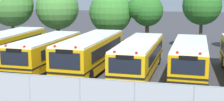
{
  "coord_description": "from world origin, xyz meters",
  "views": [
    {
      "loc": [
        3.51,
        -23.05,
        5.96
      ],
      "look_at": [
        -2.1,
        0.0,
        1.6
      ],
      "focal_mm": 50.71,
      "sensor_mm": 36.0,
      "label": 1
    }
  ],
  "objects_px": {
    "tree_0": "(11,5)",
    "tree_2": "(109,12)",
    "school_bus_1": "(46,51)",
    "tree_3": "(145,10)",
    "tree_4": "(201,6)",
    "school_bus_3": "(139,55)",
    "school_bus_4": "(190,57)",
    "school_bus_0": "(4,48)",
    "tree_1": "(57,9)",
    "school_bus_2": "(91,52)"
  },
  "relations": [
    {
      "from": "tree_0",
      "to": "tree_2",
      "type": "height_order",
      "value": "tree_0"
    },
    {
      "from": "school_bus_1",
      "to": "tree_2",
      "type": "height_order",
      "value": "tree_2"
    },
    {
      "from": "tree_2",
      "to": "tree_3",
      "type": "bearing_deg",
      "value": 3.2
    },
    {
      "from": "tree_4",
      "to": "school_bus_3",
      "type": "bearing_deg",
      "value": -113.1
    },
    {
      "from": "school_bus_4",
      "to": "tree_0",
      "type": "xyz_separation_m",
      "value": [
        -19.59,
        8.8,
        3.28
      ]
    },
    {
      "from": "tree_0",
      "to": "tree_3",
      "type": "relative_size",
      "value": 1.22
    },
    {
      "from": "school_bus_0",
      "to": "school_bus_3",
      "type": "bearing_deg",
      "value": 179.06
    },
    {
      "from": "school_bus_1",
      "to": "tree_2",
      "type": "distance_m",
      "value": 11.11
    },
    {
      "from": "tree_2",
      "to": "tree_1",
      "type": "bearing_deg",
      "value": 178.4
    },
    {
      "from": "tree_0",
      "to": "tree_4",
      "type": "relative_size",
      "value": 1.06
    },
    {
      "from": "school_bus_1",
      "to": "tree_0",
      "type": "bearing_deg",
      "value": -46.0
    },
    {
      "from": "school_bus_0",
      "to": "tree_1",
      "type": "xyz_separation_m",
      "value": [
        0.19,
        10.81,
        2.72
      ]
    },
    {
      "from": "tree_0",
      "to": "tree_1",
      "type": "height_order",
      "value": "tree_0"
    },
    {
      "from": "school_bus_4",
      "to": "school_bus_0",
      "type": "bearing_deg",
      "value": 2.86
    },
    {
      "from": "school_bus_4",
      "to": "tree_0",
      "type": "height_order",
      "value": "tree_0"
    },
    {
      "from": "tree_0",
      "to": "tree_1",
      "type": "bearing_deg",
      "value": 19.36
    },
    {
      "from": "school_bus_3",
      "to": "tree_1",
      "type": "distance_m",
      "value": 15.7
    },
    {
      "from": "school_bus_2",
      "to": "tree_1",
      "type": "distance_m",
      "value": 13.44
    },
    {
      "from": "school_bus_0",
      "to": "tree_4",
      "type": "height_order",
      "value": "tree_4"
    },
    {
      "from": "school_bus_3",
      "to": "tree_4",
      "type": "height_order",
      "value": "tree_4"
    },
    {
      "from": "school_bus_1",
      "to": "tree_2",
      "type": "xyz_separation_m",
      "value": [
        2.6,
        10.51,
        2.48
      ]
    },
    {
      "from": "school_bus_3",
      "to": "tree_0",
      "type": "xyz_separation_m",
      "value": [
        -15.9,
        9.03,
        3.28
      ]
    },
    {
      "from": "school_bus_2",
      "to": "tree_1",
      "type": "relative_size",
      "value": 1.56
    },
    {
      "from": "school_bus_1",
      "to": "tree_4",
      "type": "xyz_separation_m",
      "value": [
        12.22,
        10.87,
        3.29
      ]
    },
    {
      "from": "school_bus_2",
      "to": "school_bus_3",
      "type": "xyz_separation_m",
      "value": [
        3.71,
        0.17,
        -0.11
      ]
    },
    {
      "from": "tree_3",
      "to": "tree_4",
      "type": "distance_m",
      "value": 5.76
    },
    {
      "from": "tree_1",
      "to": "tree_4",
      "type": "xyz_separation_m",
      "value": [
        15.77,
        0.18,
        0.46
      ]
    },
    {
      "from": "school_bus_1",
      "to": "school_bus_2",
      "type": "relative_size",
      "value": 0.91
    },
    {
      "from": "school_bus_0",
      "to": "tree_4",
      "type": "relative_size",
      "value": 1.67
    },
    {
      "from": "tree_0",
      "to": "tree_2",
      "type": "distance_m",
      "value": 11.06
    },
    {
      "from": "tree_2",
      "to": "school_bus_2",
      "type": "bearing_deg",
      "value": -83.27
    },
    {
      "from": "tree_2",
      "to": "school_bus_4",
      "type": "bearing_deg",
      "value": -49.93
    },
    {
      "from": "tree_1",
      "to": "tree_4",
      "type": "height_order",
      "value": "tree_1"
    },
    {
      "from": "tree_1",
      "to": "tree_2",
      "type": "relative_size",
      "value": 1.07
    },
    {
      "from": "school_bus_2",
      "to": "tree_0",
      "type": "bearing_deg",
      "value": -35.49
    },
    {
      "from": "school_bus_0",
      "to": "tree_0",
      "type": "distance_m",
      "value": 10.7
    },
    {
      "from": "school_bus_1",
      "to": "school_bus_3",
      "type": "relative_size",
      "value": 0.92
    },
    {
      "from": "school_bus_4",
      "to": "tree_1",
      "type": "xyz_separation_m",
      "value": [
        -14.81,
        10.47,
        2.83
      ]
    },
    {
      "from": "school_bus_0",
      "to": "tree_0",
      "type": "bearing_deg",
      "value": -64.77
    },
    {
      "from": "school_bus_4",
      "to": "tree_4",
      "type": "relative_size",
      "value": 1.42
    },
    {
      "from": "school_bus_0",
      "to": "tree_3",
      "type": "xyz_separation_m",
      "value": [
        10.23,
        10.85,
        2.69
      ]
    },
    {
      "from": "tree_1",
      "to": "tree_3",
      "type": "distance_m",
      "value": 10.04
    },
    {
      "from": "school_bus_4",
      "to": "tree_2",
      "type": "height_order",
      "value": "tree_2"
    },
    {
      "from": "school_bus_0",
      "to": "tree_3",
      "type": "bearing_deg",
      "value": -134.74
    },
    {
      "from": "tree_3",
      "to": "tree_2",
      "type": "bearing_deg",
      "value": -176.8
    },
    {
      "from": "school_bus_3",
      "to": "tree_1",
      "type": "height_order",
      "value": "tree_1"
    },
    {
      "from": "school_bus_3",
      "to": "tree_1",
      "type": "bearing_deg",
      "value": -42.71
    },
    {
      "from": "tree_0",
      "to": "tree_2",
      "type": "relative_size",
      "value": 1.14
    },
    {
      "from": "school_bus_1",
      "to": "tree_2",
      "type": "bearing_deg",
      "value": -102.65
    },
    {
      "from": "school_bus_4",
      "to": "tree_2",
      "type": "xyz_separation_m",
      "value": [
        -8.66,
        10.3,
        2.48
      ]
    }
  ]
}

